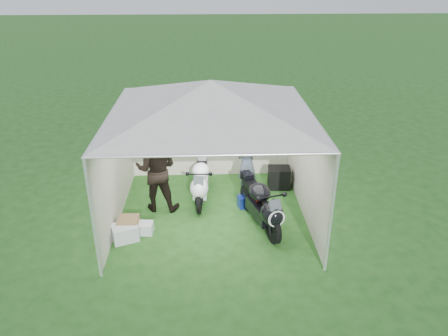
{
  "coord_description": "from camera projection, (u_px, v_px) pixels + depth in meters",
  "views": [
    {
      "loc": [
        -0.07,
        -8.25,
        5.05
      ],
      "look_at": [
        0.27,
        0.35,
        0.96
      ],
      "focal_mm": 35.0,
      "sensor_mm": 36.0,
      "label": 1
    }
  ],
  "objects": [
    {
      "name": "equipment_box",
      "position": [
        279.0,
        178.0,
        10.66
      ],
      "size": [
        0.55,
        0.45,
        0.52
      ],
      "primitive_type": "cube",
      "rotation": [
        0.0,
        0.0,
        -0.06
      ],
      "color": "black",
      "rests_on": "ground"
    },
    {
      "name": "person_blue_jacket",
      "position": [
        247.0,
        163.0,
        10.13
      ],
      "size": [
        0.69,
        0.7,
        1.62
      ],
      "primitive_type": "imported",
      "rotation": [
        0.0,
        0.0,
        -2.34
      ],
      "color": "slate",
      "rests_on": "ground"
    },
    {
      "name": "motorcycle_black",
      "position": [
        262.0,
        205.0,
        8.94
      ],
      "size": [
        0.81,
        1.89,
        0.95
      ],
      "rotation": [
        0.0,
        0.0,
        0.29
      ],
      "color": "black",
      "rests_on": "ground"
    },
    {
      "name": "paddock_stand",
      "position": [
        246.0,
        201.0,
        9.86
      ],
      "size": [
        0.41,
        0.32,
        0.27
      ],
      "primitive_type": "cube",
      "rotation": [
        0.0,
        0.0,
        0.29
      ],
      "color": "blue",
      "rests_on": "ground"
    },
    {
      "name": "crate_0",
      "position": [
        125.0,
        233.0,
        8.68
      ],
      "size": [
        0.6,
        0.53,
        0.33
      ],
      "primitive_type": "cube",
      "rotation": [
        0.0,
        0.0,
        0.37
      ],
      "color": "silver",
      "rests_on": "ground"
    },
    {
      "name": "canopy_tent",
      "position": [
        211.0,
        101.0,
        8.54
      ],
      "size": [
        5.66,
        5.66,
        3.0
      ],
      "color": "silver",
      "rests_on": "ground"
    },
    {
      "name": "crate_1",
      "position": [
        129.0,
        226.0,
        8.86
      ],
      "size": [
        0.41,
        0.41,
        0.36
      ],
      "primitive_type": "cube",
      "rotation": [
        0.0,
        0.0,
        -0.01
      ],
      "color": "brown",
      "rests_on": "ground"
    },
    {
      "name": "person_dark_jacket",
      "position": [
        156.0,
        169.0,
        9.47
      ],
      "size": [
        1.01,
        0.82,
        1.92
      ],
      "primitive_type": "imported",
      "rotation": [
        0.0,
        0.0,
        3.03
      ],
      "color": "black",
      "rests_on": "ground"
    },
    {
      "name": "motorcycle_white",
      "position": [
        201.0,
        181.0,
        9.97
      ],
      "size": [
        0.47,
        1.8,
        0.89
      ],
      "rotation": [
        0.0,
        0.0,
        -0.06
      ],
      "color": "black",
      "rests_on": "ground"
    },
    {
      "name": "crate_2",
      "position": [
        145.0,
        228.0,
        8.91
      ],
      "size": [
        0.34,
        0.3,
        0.24
      ],
      "primitive_type": "cube",
      "rotation": [
        0.0,
        0.0,
        -0.09
      ],
      "color": "silver",
      "rests_on": "ground"
    },
    {
      "name": "ground",
      "position": [
        212.0,
        214.0,
        9.62
      ],
      "size": [
        80.0,
        80.0,
        0.0
      ],
      "primitive_type": "plane",
      "color": "#1D4817",
      "rests_on": "ground"
    }
  ]
}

